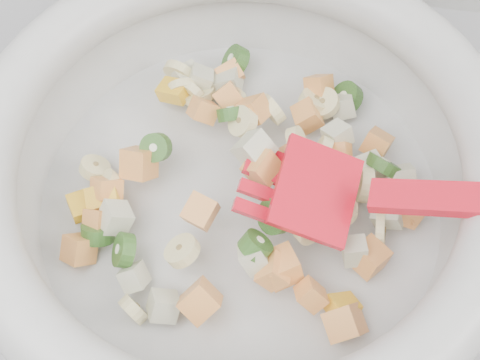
# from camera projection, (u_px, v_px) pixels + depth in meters

# --- Properties ---
(mixing_bowl) EXTENTS (0.50, 0.39, 0.15)m
(mixing_bowl) POSITION_uv_depth(u_px,v_px,m) (241.00, 172.00, 0.48)
(mixing_bowl) COLOR silver
(mixing_bowl) RESTS_ON counter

